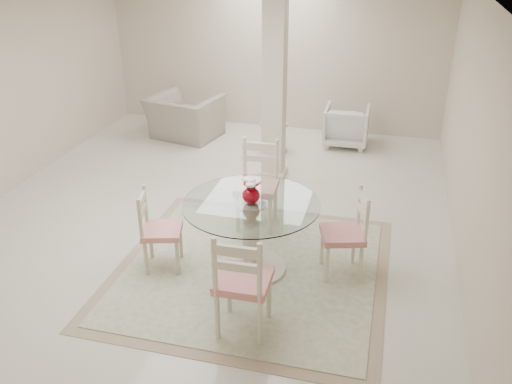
% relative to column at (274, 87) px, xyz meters
% --- Properties ---
extents(ground, '(7.00, 7.00, 0.00)m').
position_rel_column_xyz_m(ground, '(-0.50, -1.30, -1.35)').
color(ground, silver).
rests_on(ground, ground).
extents(room_shell, '(6.02, 7.02, 2.71)m').
position_rel_column_xyz_m(room_shell, '(-0.50, -1.30, 0.51)').
color(room_shell, beige).
rests_on(room_shell, ground).
extents(column, '(0.30, 0.30, 2.70)m').
position_rel_column_xyz_m(column, '(0.00, 0.00, 0.00)').
color(column, beige).
rests_on(column, ground).
extents(area_rug, '(2.89, 2.89, 0.02)m').
position_rel_column_xyz_m(area_rug, '(0.33, -2.52, -1.34)').
color(area_rug, tan).
rests_on(area_rug, ground).
extents(dining_table, '(1.42, 1.42, 0.82)m').
position_rel_column_xyz_m(dining_table, '(0.33, -2.52, -0.93)').
color(dining_table, beige).
rests_on(dining_table, ground).
extents(red_vase, '(0.21, 0.20, 0.28)m').
position_rel_column_xyz_m(red_vase, '(0.33, -2.52, -0.39)').
color(red_vase, '#9D0414').
rests_on(red_vase, dining_table).
extents(dining_chair_east, '(0.53, 0.53, 1.07)m').
position_rel_column_xyz_m(dining_chair_east, '(1.33, -2.32, -0.79)').
color(dining_chair_east, '#F1E2C6').
rests_on(dining_chair_east, ground).
extents(dining_chair_north, '(0.51, 0.51, 1.20)m').
position_rel_column_xyz_m(dining_chair_north, '(0.15, -1.51, -0.72)').
color(dining_chair_north, beige).
rests_on(dining_chair_north, ground).
extents(dining_chair_west, '(0.50, 0.50, 1.01)m').
position_rel_column_xyz_m(dining_chair_west, '(-0.66, -2.71, -0.82)').
color(dining_chair_west, beige).
rests_on(dining_chair_west, ground).
extents(dining_chair_south, '(0.48, 0.49, 1.18)m').
position_rel_column_xyz_m(dining_chair_south, '(0.51, -3.53, -0.73)').
color(dining_chair_south, beige).
rests_on(dining_chair_south, ground).
extents(recliner_taupe, '(1.32, 1.21, 0.74)m').
position_rel_column_xyz_m(recliner_taupe, '(-1.87, 1.22, -0.98)').
color(recliner_taupe, gray).
rests_on(recliner_taupe, ground).
extents(armchair_white, '(0.73, 0.75, 0.68)m').
position_rel_column_xyz_m(armchair_white, '(0.91, 1.56, -1.01)').
color(armchair_white, white).
rests_on(armchair_white, ground).
extents(side_table, '(0.46, 0.46, 0.48)m').
position_rel_column_xyz_m(side_table, '(-0.21, 0.97, -1.13)').
color(side_table, tan).
rests_on(side_table, ground).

